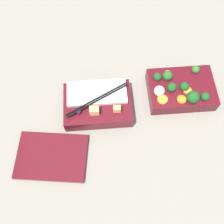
{
  "coord_description": "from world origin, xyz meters",
  "views": [
    {
      "loc": [
        0.13,
        0.4,
        0.77
      ],
      "look_at": [
        0.11,
        0.07,
        0.05
      ],
      "focal_mm": 42.0,
      "sensor_mm": 36.0,
      "label": 1
    }
  ],
  "objects": [
    {
      "name": "bento_tray_vegetable",
      "position": [
        -0.12,
        -0.01,
        0.03
      ],
      "size": [
        0.21,
        0.15,
        0.08
      ],
      "color": "#510F19",
      "rests_on": "ground_plane"
    },
    {
      "name": "bento_lid",
      "position": [
        0.3,
        0.18,
        0.01
      ],
      "size": [
        0.22,
        0.17,
        0.01
      ],
      "primitive_type": "cube",
      "rotation": [
        0.0,
        0.0,
        -0.13
      ],
      "color": "#510F19",
      "rests_on": "ground_plane"
    },
    {
      "name": "bento_tray_rice",
      "position": [
        0.15,
        0.03,
        0.03
      ],
      "size": [
        0.21,
        0.15,
        0.08
      ],
      "color": "#510F19",
      "rests_on": "ground_plane"
    },
    {
      "name": "ground_plane",
      "position": [
        0.0,
        0.0,
        0.0
      ],
      "size": [
        3.0,
        3.0,
        0.0
      ],
      "primitive_type": "plane",
      "color": "gray"
    }
  ]
}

